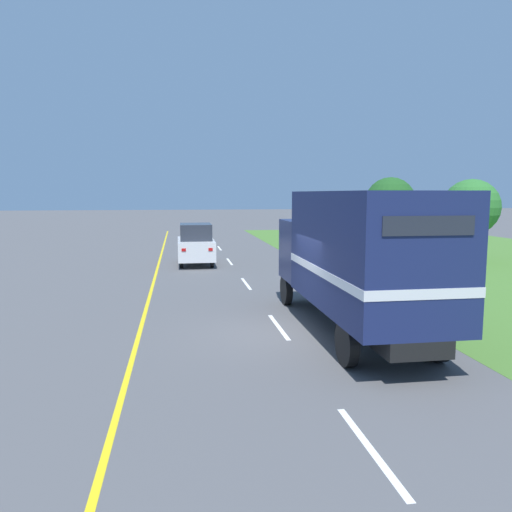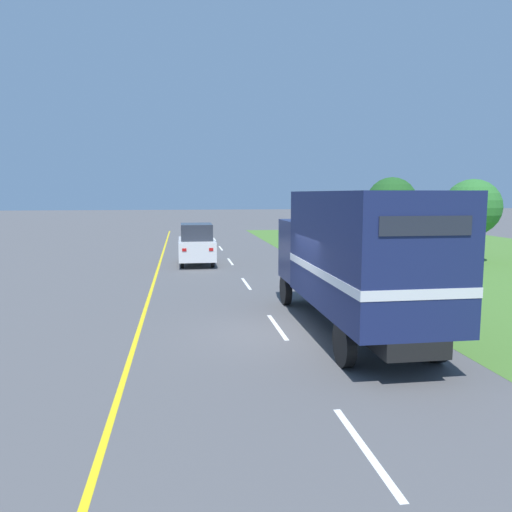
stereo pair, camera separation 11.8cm
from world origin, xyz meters
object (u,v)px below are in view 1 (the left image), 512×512
at_px(delineator_post, 394,290).
at_px(roadside_tree_mid, 390,202).
at_px(horse_trailer_truck, 356,256).
at_px(roadside_tree_near, 471,208).
at_px(highway_sign, 392,229).
at_px(lead_car_white, 196,244).

bearing_deg(delineator_post, roadside_tree_mid, 66.93).
bearing_deg(horse_trailer_truck, roadside_tree_near, 48.56).
bearing_deg(roadside_tree_near, highway_sign, -150.45).
bearing_deg(horse_trailer_truck, highway_sign, 60.99).
distance_m(highway_sign, delineator_post, 6.58).
relative_size(horse_trailer_truck, roadside_tree_mid, 1.74).
bearing_deg(horse_trailer_truck, roadside_tree_mid, 63.86).
xyz_separation_m(highway_sign, roadside_tree_near, (5.81, 3.29, 0.84)).
distance_m(lead_car_white, roadside_tree_mid, 13.09).
xyz_separation_m(horse_trailer_truck, roadside_tree_near, (10.71, 12.13, 0.83)).
xyz_separation_m(lead_car_white, roadside_tree_near, (14.32, -1.23, 1.82)).
height_order(roadside_tree_near, delineator_post, roadside_tree_near).
xyz_separation_m(roadside_tree_near, delineator_post, (-8.32, -9.19, -2.35)).
relative_size(roadside_tree_near, delineator_post, 4.59).
bearing_deg(roadside_tree_near, delineator_post, -132.15).
height_order(lead_car_white, delineator_post, lead_car_white).
bearing_deg(delineator_post, roadside_tree_near, 47.85).
height_order(horse_trailer_truck, lead_car_white, horse_trailer_truck).
bearing_deg(roadside_tree_near, lead_car_white, 175.08).
distance_m(highway_sign, roadside_tree_near, 6.73).
bearing_deg(lead_car_white, highway_sign, -28.00).
relative_size(lead_car_white, roadside_tree_near, 0.91).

